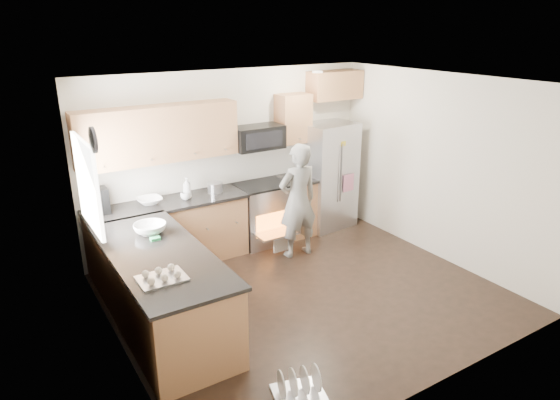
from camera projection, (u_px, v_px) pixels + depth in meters
ground at (306, 294)px, 6.25m from camera, size 4.50×4.50×0.00m
room_shell at (305, 165)px, 5.68m from camera, size 4.54×4.04×2.62m
back_cabinet_run at (202, 191)px, 7.03m from camera, size 4.45×0.64×2.50m
peninsula at (162, 290)px, 5.42m from camera, size 0.96×2.36×1.04m
stove_range at (262, 200)px, 7.55m from camera, size 0.76×0.97×1.79m
refrigerator at (327, 176)px, 8.11m from camera, size 0.91×0.74×1.72m
person at (298, 201)px, 7.05m from camera, size 0.62×0.41×1.66m
dish_rack at (299, 388)px, 4.53m from camera, size 0.54×0.48×0.29m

